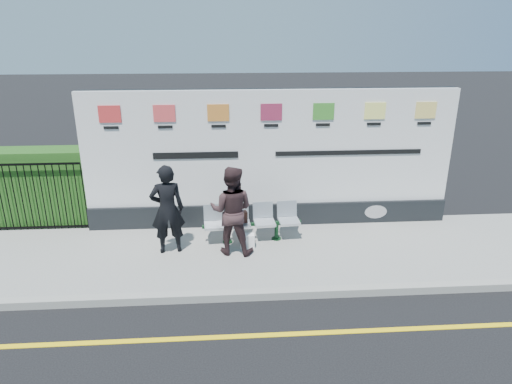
% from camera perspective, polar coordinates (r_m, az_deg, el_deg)
% --- Properties ---
extents(ground, '(80.00, 80.00, 0.00)m').
position_cam_1_polar(ground, '(7.15, 0.64, -17.51)').
color(ground, black).
extents(pavement, '(14.00, 3.00, 0.12)m').
position_cam_1_polar(pavement, '(9.22, -0.60, -7.71)').
color(pavement, gray).
rests_on(pavement, ground).
extents(kerb, '(14.00, 0.18, 0.14)m').
position_cam_1_polar(kerb, '(7.92, 0.05, -12.70)').
color(kerb, gray).
rests_on(kerb, ground).
extents(yellow_line, '(14.00, 0.10, 0.01)m').
position_cam_1_polar(yellow_line, '(7.14, 0.64, -17.49)').
color(yellow_line, yellow).
rests_on(yellow_line, ground).
extents(billboard, '(8.00, 0.30, 3.00)m').
position_cam_1_polar(billboard, '(9.98, 1.79, 2.96)').
color(billboard, black).
rests_on(billboard, pavement).
extents(hedge, '(2.35, 0.70, 1.70)m').
position_cam_1_polar(hedge, '(11.28, -25.09, 0.65)').
color(hedge, '#224F17').
rests_on(hedge, pavement).
extents(railing, '(2.05, 0.06, 1.54)m').
position_cam_1_polar(railing, '(10.91, -25.82, -0.53)').
color(railing, black).
rests_on(railing, pavement).
extents(bench, '(2.00, 0.66, 0.42)m').
position_cam_1_polar(bench, '(9.52, -0.48, -4.93)').
color(bench, silver).
rests_on(bench, pavement).
extents(woman_left, '(0.72, 0.54, 1.79)m').
position_cam_1_polar(woman_left, '(8.98, -11.03, -2.15)').
color(woman_left, black).
rests_on(woman_left, pavement).
extents(woman_right, '(0.98, 0.83, 1.77)m').
position_cam_1_polar(woman_right, '(8.81, -3.07, -2.33)').
color(woman_right, '#322022').
rests_on(woman_right, pavement).
extents(handbag_brown, '(0.33, 0.22, 0.24)m').
position_cam_1_polar(handbag_brown, '(9.36, -2.05, -3.19)').
color(handbag_brown, black).
rests_on(handbag_brown, bench).
extents(carrier_bag_white, '(0.28, 0.17, 0.28)m').
position_cam_1_polar(carrier_bag_white, '(9.27, -1.09, -6.13)').
color(carrier_bag_white, white).
rests_on(carrier_bag_white, pavement).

